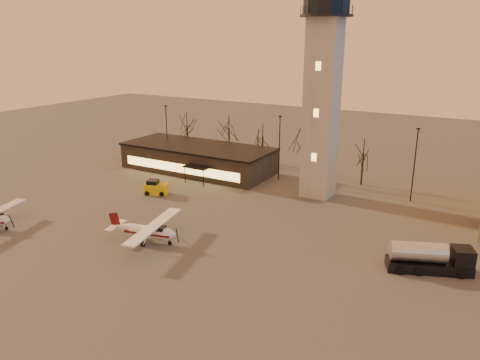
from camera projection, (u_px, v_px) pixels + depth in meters
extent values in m
plane|color=#413E3C|center=(195.00, 289.00, 41.77)|extent=(220.00, 220.00, 0.00)
cube|color=gray|center=(321.00, 111.00, 63.06)|extent=(4.00, 4.00, 24.00)
cylinder|color=black|center=(326.00, 16.00, 59.48)|extent=(6.80, 6.80, 0.30)
cylinder|color=black|center=(327.00, 0.00, 58.93)|extent=(6.00, 6.00, 3.40)
cube|color=black|center=(198.00, 159.00, 78.18)|extent=(25.00, 10.00, 4.00)
cube|color=black|center=(198.00, 146.00, 77.55)|extent=(25.40, 10.40, 0.30)
cube|color=#FFC659|center=(180.00, 168.00, 74.15)|extent=(22.00, 0.08, 1.40)
cube|color=black|center=(197.00, 167.00, 71.13)|extent=(4.00, 2.00, 0.20)
cylinder|color=black|center=(167.00, 134.00, 82.78)|extent=(0.16, 0.16, 10.00)
cube|color=black|center=(166.00, 106.00, 81.29)|extent=(0.50, 0.25, 0.18)
cylinder|color=black|center=(279.00, 149.00, 72.25)|extent=(0.16, 0.16, 10.00)
cube|color=black|center=(280.00, 116.00, 70.77)|extent=(0.50, 0.25, 0.18)
cylinder|color=black|center=(414.00, 166.00, 62.69)|extent=(0.16, 0.16, 10.00)
cube|color=black|center=(418.00, 129.00, 61.20)|extent=(0.50, 0.25, 0.18)
cylinder|color=black|center=(187.00, 140.00, 88.37)|extent=(0.28, 0.28, 5.74)
cylinder|color=black|center=(263.00, 151.00, 80.79)|extent=(0.28, 0.28, 5.25)
cylinder|color=black|center=(302.00, 160.00, 73.04)|extent=(0.28, 0.28, 6.16)
cylinder|color=black|center=(362.00, 169.00, 70.56)|extent=(0.28, 0.28, 4.97)
cylinder|color=black|center=(229.00, 143.00, 86.22)|extent=(0.28, 0.28, 5.60)
cylinder|color=white|center=(150.00, 232.00, 50.95)|extent=(4.74, 2.25, 1.29)
cone|color=white|center=(173.00, 235.00, 50.17)|extent=(1.14, 1.40, 1.23)
cone|color=white|center=(123.00, 227.00, 51.88)|extent=(2.56, 1.58, 1.09)
cube|color=black|center=(158.00, 229.00, 50.53)|extent=(1.68, 1.34, 0.70)
cube|color=#550C0C|center=(149.00, 232.00, 51.02)|extent=(5.53, 2.46, 0.22)
cube|color=white|center=(154.00, 226.00, 50.57)|extent=(3.81, 10.99, 0.14)
cube|color=white|center=(116.00, 225.00, 52.11)|extent=(1.58, 3.39, 0.08)
cube|color=#550C0C|center=(115.00, 219.00, 51.93)|extent=(1.36, 0.37, 1.68)
cone|color=silver|center=(8.00, 221.00, 54.15)|extent=(1.11, 1.33, 1.15)
cube|color=black|center=(428.00, 266.00, 44.91)|extent=(8.08, 4.94, 1.01)
cube|color=black|center=(463.00, 256.00, 44.13)|extent=(2.49, 2.65, 1.66)
cube|color=black|center=(470.00, 254.00, 43.96)|extent=(0.73, 1.66, 0.92)
cylinder|color=#B8B8BD|center=(418.00, 252.00, 44.64)|extent=(5.50, 3.70, 1.93)
cube|color=gold|center=(156.00, 189.00, 66.80)|extent=(3.66, 2.79, 1.52)
cube|color=black|center=(153.00, 183.00, 66.61)|extent=(1.96, 1.96, 0.87)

